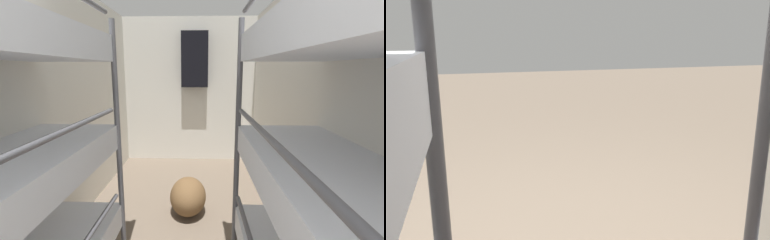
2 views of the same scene
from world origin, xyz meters
The scene contains 0 objects.
Camera 2 is at (0.39, 1.49, 1.19)m, focal length 35.00 mm.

